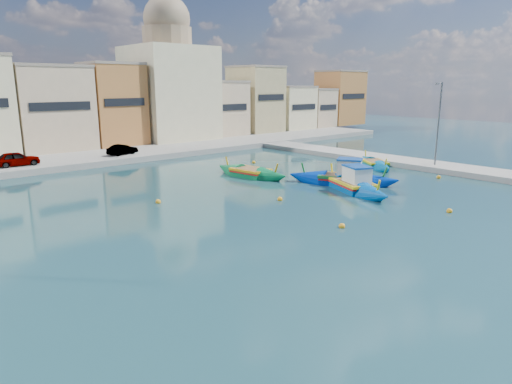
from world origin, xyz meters
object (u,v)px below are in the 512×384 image
quay_street_lamp (438,123)px  luzzu_blue_cabin (343,179)px  luzzu_green (251,173)px  luzzu_cyan_mid (375,165)px  church_block (169,80)px  luzzu_turquoise_cabin (353,186)px

quay_street_lamp → luzzu_blue_cabin: (-11.31, 1.81, -3.95)m
luzzu_green → quay_street_lamp: bearing=-31.5°
luzzu_blue_cabin → luzzu_cyan_mid: size_ratio=1.25×
church_block → quay_street_lamp: size_ratio=2.39×
luzzu_green → luzzu_cyan_mid: bearing=-20.3°
luzzu_blue_cabin → church_block: bearing=83.2°
luzzu_turquoise_cabin → luzzu_cyan_mid: 10.85m
quay_street_lamp → luzzu_turquoise_cabin: bearing=-179.7°
quay_street_lamp → luzzu_blue_cabin: bearing=170.9°
church_block → quay_street_lamp: 35.04m
luzzu_cyan_mid → luzzu_green: size_ratio=0.88×
luzzu_cyan_mid → luzzu_green: luzzu_green is taller
luzzu_turquoise_cabin → luzzu_blue_cabin: (1.25, 1.88, 0.02)m
luzzu_cyan_mid → luzzu_green: (-12.06, 4.45, 0.04)m
church_block → luzzu_green: church_block is taller
luzzu_cyan_mid → luzzu_green: 12.85m
luzzu_green → luzzu_blue_cabin: bearing=-64.1°
luzzu_turquoise_cabin → luzzu_green: (-2.27, 9.14, -0.10)m
quay_street_lamp → luzzu_cyan_mid: size_ratio=1.12×
church_block → luzzu_blue_cabin: church_block is taller
luzzu_green → luzzu_turquoise_cabin: bearing=-76.0°
luzzu_green → church_block: bearing=73.5°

